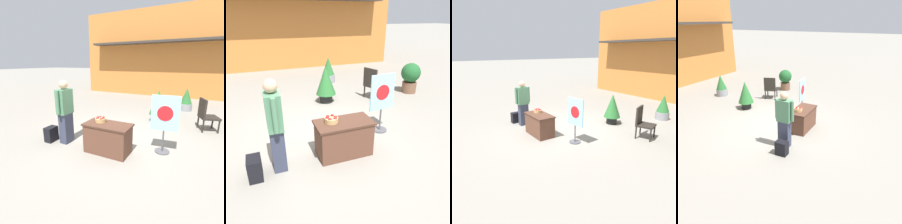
# 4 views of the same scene
# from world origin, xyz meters

# --- Properties ---
(ground_plane) EXTENTS (120.00, 120.00, 0.00)m
(ground_plane) POSITION_xyz_m (0.00, 0.00, 0.00)
(ground_plane) COLOR gray
(display_table) EXTENTS (1.16, 0.62, 0.74)m
(display_table) POSITION_xyz_m (0.12, -0.98, 0.37)
(display_table) COLOR brown
(display_table) RESTS_ON ground_plane
(apple_basket) EXTENTS (0.27, 0.27, 0.13)m
(apple_basket) POSITION_xyz_m (-0.12, -0.92, 0.80)
(apple_basket) COLOR tan
(apple_basket) RESTS_ON display_table
(person_visitor) EXTENTS (0.26, 0.61, 1.74)m
(person_visitor) POSITION_xyz_m (-1.19, -0.99, 0.89)
(person_visitor) COLOR #33384C
(person_visitor) RESTS_ON ground_plane
(backpack) EXTENTS (0.24, 0.34, 0.42)m
(backpack) POSITION_xyz_m (-1.63, -1.14, 0.21)
(backpack) COLOR black
(backpack) RESTS_ON ground_plane
(poster_board) EXTENTS (0.66, 0.36, 1.45)m
(poster_board) POSITION_xyz_m (1.34, -0.38, 0.81)
(poster_board) COLOR #4C4C51
(poster_board) RESTS_ON ground_plane
(patio_chair) EXTENTS (0.70, 0.70, 1.06)m
(patio_chair) POSITION_xyz_m (2.29, 1.74, 0.58)
(patio_chair) COLOR #28231E
(patio_chair) RESTS_ON ground_plane
(potted_plant_near_right) EXTENTS (0.55, 0.55, 1.06)m
(potted_plant_near_right) POSITION_xyz_m (1.52, 4.18, 0.51)
(potted_plant_near_right) COLOR gray
(potted_plant_near_right) RESTS_ON ground_plane
(potted_plant_near_left) EXTENTS (0.65, 0.65, 1.20)m
(potted_plant_near_left) POSITION_xyz_m (0.70, 1.98, 0.67)
(potted_plant_near_left) COLOR black
(potted_plant_near_left) RESTS_ON ground_plane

